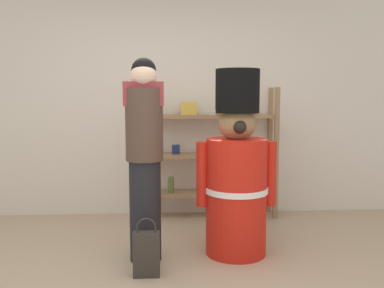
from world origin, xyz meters
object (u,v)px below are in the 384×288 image
object	(u,v)px
merchandise_shelf	(215,152)
teddy_bear_guard	(237,176)
shopping_bag	(147,253)
person_shopper	(145,155)

from	to	relation	value
merchandise_shelf	teddy_bear_guard	xyz separation A→B (m)	(0.06, -1.20, -0.05)
merchandise_shelf	shopping_bag	world-z (taller)	merchandise_shelf
merchandise_shelf	person_shopper	distance (m)	1.50
merchandise_shelf	teddy_bear_guard	world-z (taller)	teddy_bear_guard
merchandise_shelf	teddy_bear_guard	size ratio (longest dim) A/B	0.92
merchandise_shelf	person_shopper	xyz separation A→B (m)	(-0.74, -1.30, 0.15)
teddy_bear_guard	person_shopper	bearing A→B (deg)	-172.86
teddy_bear_guard	person_shopper	size ratio (longest dim) A/B	0.95
person_shopper	teddy_bear_guard	bearing A→B (deg)	7.14
merchandise_shelf	shopping_bag	xyz separation A→B (m)	(-0.72, -1.63, -0.58)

